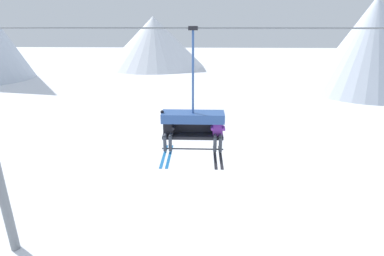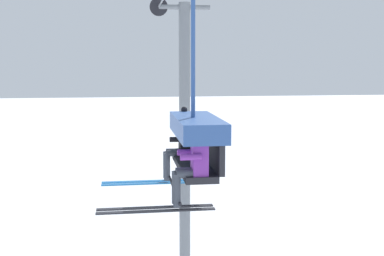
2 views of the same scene
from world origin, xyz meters
The scene contains 7 objects.
ground_plane centered at (0.00, 0.00, 0.00)m, with size 200.00×200.00×0.00m, color white.
mountain_peak_central centered at (-8.59, 53.51, 4.99)m, with size 20.64×20.64×9.99m.
mountain_peak_east centered at (22.96, 30.57, 6.14)m, with size 14.05×14.05×12.27m.
lift_cable centered at (2.04, -0.80, 9.00)m, with size 19.05×0.05×0.05m.
chairlift_chair centered at (1.14, -0.73, 6.14)m, with size 2.04×0.74×3.82m.
skier_black centered at (0.33, -0.94, 5.83)m, with size 0.48×1.70×1.34m.
skier_purple centered at (1.95, -0.95, 5.81)m, with size 0.46×1.70×1.23m.
Camera 1 is at (1.43, -10.05, 9.22)m, focal length 28.00 mm.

